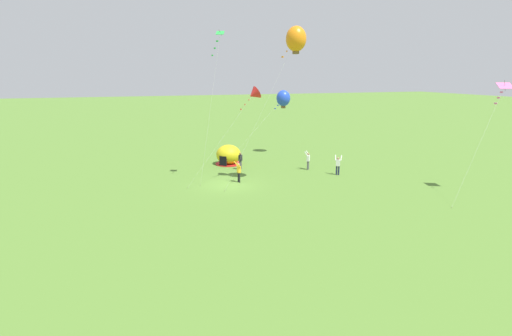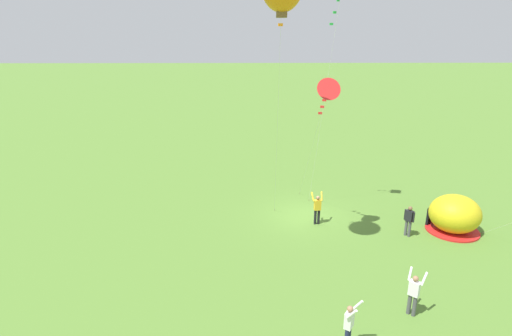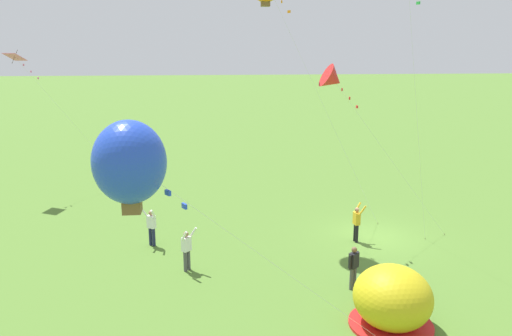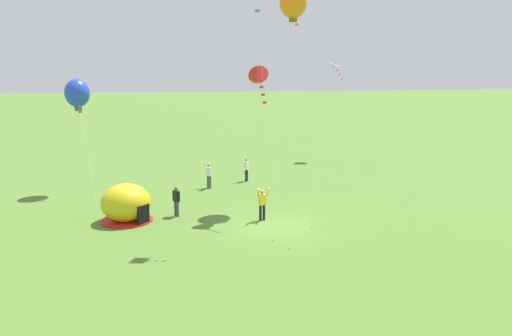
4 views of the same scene
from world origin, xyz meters
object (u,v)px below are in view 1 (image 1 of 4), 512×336
(person_with_toddler, at_px, (240,160))
(kite_orange, at_px, (296,39))
(popup_tent, at_px, (228,155))
(person_near_tent, at_px, (239,171))
(kite_green, at_px, (218,42))
(kite_blue, at_px, (283,98))
(person_watching_sky, at_px, (308,160))
(person_strolling, at_px, (338,165))
(kite_red, at_px, (254,94))
(kite_pink, at_px, (503,89))

(person_with_toddler, height_order, kite_orange, kite_orange)
(popup_tent, bearing_deg, person_near_tent, -8.00)
(kite_green, bearing_deg, kite_blue, 134.79)
(kite_orange, bearing_deg, person_watching_sky, 142.13)
(person_strolling, xyz_separation_m, kite_green, (-1.33, -11.12, 11.03))
(kite_green, bearing_deg, person_near_tent, 60.13)
(kite_red, bearing_deg, person_with_toddler, 177.90)
(person_with_toddler, bearing_deg, kite_pink, 48.62)
(kite_red, distance_m, kite_orange, 5.76)
(person_watching_sky, relative_size, kite_blue, 0.23)
(person_watching_sky, xyz_separation_m, kite_blue, (-8.56, 0.80, 5.62))
(person_strolling, relative_size, kite_blue, 0.23)
(popup_tent, bearing_deg, kite_orange, 17.21)
(popup_tent, height_order, kite_blue, kite_blue)
(popup_tent, bearing_deg, kite_blue, 114.79)
(person_watching_sky, bearing_deg, person_with_toddler, -109.60)
(kite_green, bearing_deg, person_strolling, 83.17)
(person_with_toddler, bearing_deg, person_watching_sky, 70.40)
(person_strolling, height_order, person_with_toddler, person_strolling)
(person_near_tent, relative_size, person_watching_sky, 1.00)
(kite_red, bearing_deg, person_near_tent, -93.48)
(popup_tent, height_order, person_strolling, popup_tent)
(person_with_toddler, distance_m, kite_blue, 11.11)
(person_near_tent, height_order, person_strolling, same)
(person_near_tent, xyz_separation_m, person_with_toddler, (-4.66, 1.55, -0.03))
(person_strolling, bearing_deg, kite_blue, -175.34)
(popup_tent, height_order, person_near_tent, popup_tent)
(kite_green, bearing_deg, kite_red, 72.10)
(person_near_tent, xyz_separation_m, kite_green, (-0.82, -1.43, 11.03))
(person_strolling, distance_m, kite_pink, 14.57)
(kite_orange, bearing_deg, kite_green, -121.42)
(person_strolling, distance_m, kite_red, 10.70)
(kite_orange, bearing_deg, kite_blue, 161.03)
(person_near_tent, distance_m, kite_blue, 15.10)
(person_watching_sky, height_order, kite_pink, kite_pink)
(kite_green, height_order, kite_orange, kite_orange)
(person_with_toddler, distance_m, kite_orange, 13.55)
(popup_tent, distance_m, kite_green, 13.06)
(person_watching_sky, height_order, kite_green, kite_green)
(person_with_toddler, relative_size, kite_green, 0.13)
(kite_pink, relative_size, kite_orange, 0.68)
(kite_blue, xyz_separation_m, kite_orange, (13.50, -4.64, 5.51))
(popup_tent, distance_m, kite_orange, 15.24)
(person_watching_sky, distance_m, kite_green, 14.57)
(person_watching_sky, relative_size, kite_orange, 0.14)
(popup_tent, relative_size, person_strolling, 1.49)
(person_strolling, height_order, kite_blue, kite_blue)
(popup_tent, bearing_deg, person_strolling, 47.68)
(kite_green, distance_m, kite_orange, 6.50)
(kite_red, xyz_separation_m, kite_pink, (9.83, 16.71, 0.60))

